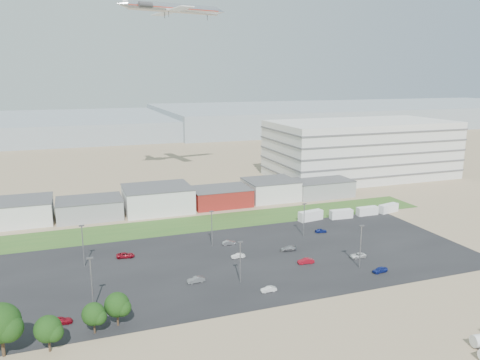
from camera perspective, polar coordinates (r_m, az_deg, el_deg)
name	(u,v)px	position (r m, az deg, el deg)	size (l,w,h in m)	color
ground	(249,299)	(98.51, 1.15, -14.30)	(700.00, 700.00, 0.00)	#8E785A
parking_lot	(239,260)	(117.15, -0.09, -9.76)	(120.00, 50.00, 0.01)	black
grass_strip	(189,225)	(144.68, -6.29, -5.43)	(160.00, 16.00, 0.02)	#2F5A22
hills_backdrop	(160,124)	(405.38, -9.67, 6.71)	(700.00, 200.00, 9.00)	gray
building_row	(124,202)	(158.93, -13.93, -2.59)	(170.00, 20.00, 8.00)	silver
parking_garage	(361,149)	(217.15, 14.49, 3.68)	(80.00, 40.00, 25.00)	silver
box_trailer_a	(311,216)	(149.36, 8.60, -4.31)	(8.09, 2.53, 3.03)	silver
box_trailer_b	(341,214)	(153.24, 12.23, -4.07)	(7.43, 2.32, 2.79)	silver
box_trailer_c	(367,211)	(158.83, 15.24, -3.66)	(7.22, 2.26, 2.71)	silver
box_trailer_d	(388,208)	(163.98, 17.64, -3.29)	(7.40, 2.31, 2.77)	silver
tree_left	(1,327)	(87.36, -27.16, -15.67)	(6.91, 6.91, 10.37)	black
tree_mid	(48,332)	(86.38, -22.35, -16.73)	(4.77, 4.77, 7.15)	black
tree_right	(94,316)	(89.23, -17.42, -15.58)	(4.35, 4.35, 6.53)	black
tree_near	(117,307)	(90.41, -14.76, -14.77)	(4.82, 4.82, 7.23)	black
lightpole_front_l	(92,284)	(96.49, -17.62, -11.98)	(1.27, 0.53, 10.78)	slate
lightpole_front_m	(240,262)	(103.70, 0.02, -9.98)	(1.12, 0.47, 9.49)	slate
lightpole_front_r	(360,247)	(114.79, 14.47, -7.86)	(1.23, 0.51, 10.46)	slate
lightpole_back_l	(83,246)	(117.95, -18.59, -7.62)	(1.21, 0.50, 10.25)	slate
lightpole_back_m	(212,229)	(124.87, -3.45, -5.96)	(1.15, 0.48, 9.78)	slate
lightpole_back_r	(304,220)	(133.83, 7.81, -4.83)	(1.12, 0.47, 9.55)	slate
airliner	(174,8)	(192.63, -8.07, 20.05)	(44.88, 30.60, 13.26)	silver
parked_car_0	(358,255)	(122.21, 14.15, -8.90)	(1.92, 4.16, 1.16)	silver
parked_car_1	(306,261)	(116.10, 8.03, -9.75)	(1.40, 4.00, 1.32)	maroon
parked_car_2	(380,270)	(114.87, 16.69, -10.44)	(1.53, 3.79, 1.29)	navy
parked_car_4	(196,280)	(105.69, -5.40, -12.01)	(1.37, 3.92, 1.29)	#595B5E
parked_car_7	(238,256)	(118.41, -0.24, -9.22)	(1.20, 3.44, 1.14)	silver
parked_car_8	(321,231)	(138.65, 9.83, -6.10)	(1.38, 3.43, 1.17)	navy
parked_car_9	(125,255)	(122.04, -13.79, -8.89)	(2.07, 4.48, 1.24)	maroon
parked_car_10	(60,321)	(95.39, -21.09, -15.72)	(1.78, 4.38, 1.27)	maroon
parked_car_11	(229,243)	(127.09, -1.34, -7.65)	(1.29, 3.69, 1.22)	#A5A5AA
parked_car_12	(288,249)	(123.55, 5.89, -8.31)	(1.75, 4.31, 1.25)	#A5A5AA
parked_car_13	(269,289)	(101.38, 3.51, -13.15)	(1.18, 3.37, 1.11)	silver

